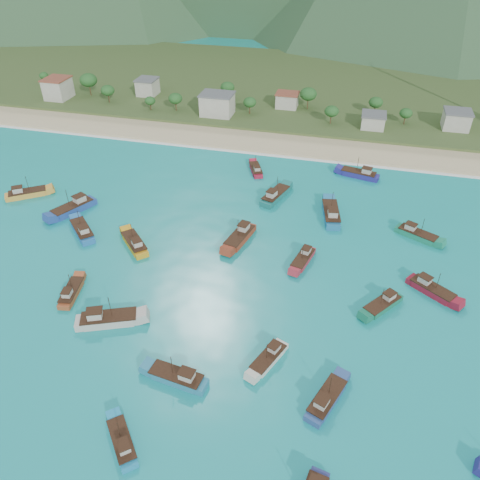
% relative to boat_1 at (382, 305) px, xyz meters
% --- Properties ---
extents(ground, '(600.00, 600.00, 0.00)m').
position_rel_boat_1_xyz_m(ground, '(-28.35, -6.78, -0.63)').
color(ground, '#0B7E6E').
rests_on(ground, ground).
extents(beach, '(400.00, 18.00, 1.20)m').
position_rel_boat_1_xyz_m(beach, '(-28.35, 72.22, -0.63)').
color(beach, beige).
rests_on(beach, ground).
extents(land, '(400.00, 110.00, 2.40)m').
position_rel_boat_1_xyz_m(land, '(-28.35, 133.22, -0.63)').
color(land, '#385123').
rests_on(land, ground).
extents(surf_line, '(400.00, 2.50, 0.08)m').
position_rel_boat_1_xyz_m(surf_line, '(-28.35, 62.72, -0.63)').
color(surf_line, white).
rests_on(surf_line, ground).
extents(village, '(221.28, 27.00, 7.48)m').
position_rel_boat_1_xyz_m(village, '(-35.24, 93.29, 4.06)').
color(village, beige).
rests_on(village, ground).
extents(vegetation, '(270.41, 25.25, 9.07)m').
position_rel_boat_1_xyz_m(vegetation, '(-40.12, 96.49, 4.45)').
color(vegetation, '#235623').
rests_on(vegetation, ground).
extents(boat_1, '(8.06, 9.27, 5.64)m').
position_rel_boat_1_xyz_m(boat_1, '(0.00, 0.00, 0.00)').
color(boat_1, '#13694C').
rests_on(boat_1, ground).
extents(boat_2, '(4.19, 9.22, 5.25)m').
position_rel_boat_1_xyz_m(boat_2, '(-61.35, -11.71, -0.07)').
color(boat_2, '#9A4725').
rests_on(boat_2, ground).
extents(boat_3, '(12.04, 7.60, 6.86)m').
position_rel_boat_1_xyz_m(boat_3, '(-50.42, -17.08, 0.22)').
color(boat_3, '#BDB7AC').
rests_on(boat_3, ground).
extents(boat_5, '(5.78, 12.63, 7.19)m').
position_rel_boat_1_xyz_m(boat_5, '(-12.81, 30.57, 0.28)').
color(boat_5, '#1C6B9D').
rests_on(boat_5, ground).
extents(boat_6, '(10.58, 8.84, 6.35)m').
position_rel_boat_1_xyz_m(boat_6, '(-94.02, 20.97, 0.13)').
color(boat_6, gold).
rests_on(boat_6, ground).
extents(boat_7, '(10.34, 7.24, 5.96)m').
position_rel_boat_1_xyz_m(boat_7, '(7.86, 26.70, 0.06)').
color(boat_7, '#168260').
rests_on(boat_7, ground).
extents(boat_11, '(8.55, 12.34, 7.10)m').
position_rel_boat_1_xyz_m(boat_11, '(-77.73, 17.24, 0.27)').
color(boat_11, '#224595').
rests_on(boat_11, ground).
extents(boat_12, '(9.91, 9.88, 6.38)m').
position_rel_boat_1_xyz_m(boat_12, '(-70.26, 8.56, 0.14)').
color(boat_12, '#2063A8').
rests_on(boat_12, ground).
extents(boat_14, '(9.98, 8.33, 5.99)m').
position_rel_boat_1_xyz_m(boat_14, '(9.68, 6.94, 0.06)').
color(boat_14, maroon).
rests_on(boat_14, ground).
extents(boat_17, '(5.93, 9.28, 5.29)m').
position_rel_boat_1_xyz_m(boat_17, '(-36.69, 50.25, -0.06)').
color(boat_17, '#A31B33').
rests_on(boat_17, ground).
extents(boat_18, '(5.85, 9.19, 5.24)m').
position_rel_boat_1_xyz_m(boat_18, '(-19.13, -18.54, -0.07)').
color(boat_18, silver).
rests_on(boat_18, ground).
extents(boat_19, '(11.40, 5.60, 6.48)m').
position_rel_boat_1_xyz_m(boat_19, '(-6.81, 54.51, 0.15)').
color(boat_19, navy).
rests_on(boat_19, ground).
extents(boat_20, '(5.77, 11.75, 6.67)m').
position_rel_boat_1_xyz_m(boat_20, '(-32.81, 15.20, 0.19)').
color(boat_20, maroon).
rests_on(boat_20, ground).
extents(boat_21, '(6.29, 10.15, 5.77)m').
position_rel_boat_1_xyz_m(boat_21, '(-8.59, -24.51, 0.02)').
color(boat_21, '#2B4982').
rests_on(boat_21, ground).
extents(boat_22, '(9.51, 9.68, 6.19)m').
position_rel_boat_1_xyz_m(boat_22, '(-55.85, 6.81, 0.10)').
color(boat_22, orange).
rests_on(boat_22, ground).
extents(boat_24, '(10.48, 4.36, 6.00)m').
position_rel_boat_1_xyz_m(boat_24, '(-33.05, -26.34, 0.07)').
color(boat_24, teal).
rests_on(boat_24, ground).
extents(boat_25, '(4.83, 9.53, 5.41)m').
position_rel_boat_1_xyz_m(boat_25, '(-17.18, 10.69, -0.04)').
color(boat_25, '#A92936').
rests_on(boat_25, ground).
extents(boat_26, '(7.55, 8.22, 5.10)m').
position_rel_boat_1_xyz_m(boat_26, '(-36.91, -39.11, -0.10)').
color(boat_26, '#1A84B4').
rests_on(boat_26, ground).
extents(boat_27, '(6.76, 11.87, 6.73)m').
position_rel_boat_1_xyz_m(boat_27, '(-28.23, 36.24, 0.20)').
color(boat_27, '#176763').
rests_on(boat_27, ground).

